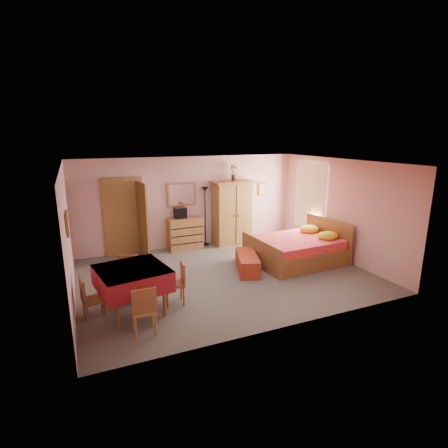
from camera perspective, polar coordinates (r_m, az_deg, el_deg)
name	(u,v)px	position (r m, az deg, el deg)	size (l,w,h in m)	color
floor	(225,275)	(8.25, 0.19, -8.30)	(6.50, 6.50, 0.00)	#635E57
ceiling	(225,163)	(7.64, 0.20, 10.00)	(6.50, 6.50, 0.00)	brown
wall_back	(191,202)	(10.14, -5.45, 3.58)	(6.50, 0.10, 2.60)	#D39A99
wall_front	(287,255)	(5.73, 10.24, -4.99)	(6.50, 0.10, 2.60)	#D39A99
wall_left	(68,237)	(7.24, -24.14, -1.97)	(0.10, 5.00, 2.60)	#D39A99
wall_right	(339,209)	(9.59, 18.33, 2.30)	(0.10, 5.00, 2.60)	#D39A99
doorway	(124,217)	(9.77, -16.02, 1.03)	(1.06, 0.12, 2.15)	#9E6B35
window	(310,196)	(10.44, 13.90, 4.38)	(0.08, 1.40, 1.95)	white
picture_left	(67,224)	(6.56, -24.25, 0.05)	(0.04, 0.32, 0.42)	orange
picture_back	(263,189)	(11.01, 6.34, 5.73)	(0.30, 0.04, 0.40)	#D8BF59
chest_of_drawers	(185,233)	(10.03, -6.40, -1.52)	(0.96, 0.48, 0.91)	#AB6D39
wall_mirror	(182,194)	(9.99, -6.93, 4.84)	(0.84, 0.04, 0.67)	silver
stereo	(180,213)	(9.85, -7.15, 1.80)	(0.32, 0.24, 0.30)	black
floor_lamp	(205,216)	(10.24, -3.09, 1.26)	(0.22, 0.22, 1.74)	black
wardrobe	(232,213)	(10.36, 1.30, 1.87)	(1.20, 0.62, 1.89)	#A87839
sunflower_vase	(234,173)	(10.30, 1.57, 8.39)	(0.18, 0.18, 0.46)	gold
bed	(296,242)	(9.12, 11.65, -2.96)	(2.21, 1.74, 1.02)	#D9157F
bench	(247,263)	(8.45, 3.83, -6.32)	(0.45, 1.21, 0.40)	maroon
dining_table	(133,290)	(6.67, -14.62, -10.45)	(1.17, 1.17, 0.86)	maroon
chair_south	(144,309)	(5.99, -13.00, -13.36)	(0.39, 0.39, 0.85)	#AF7F3B
chair_north	(127,278)	(7.28, -15.50, -8.47)	(0.38, 0.38, 0.84)	olive
chair_west	(94,299)	(6.60, -20.49, -11.42)	(0.37, 0.37, 0.82)	#A06636
chair_east	(174,283)	(6.85, -8.14, -9.57)	(0.38, 0.38, 0.83)	#9B6034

